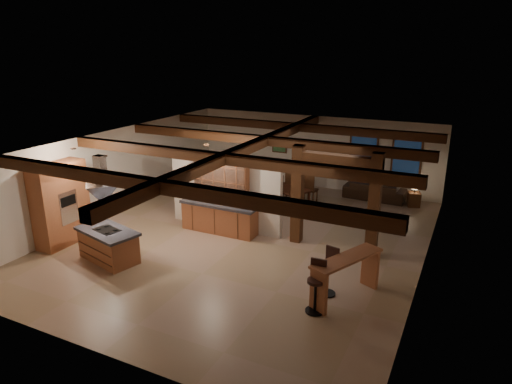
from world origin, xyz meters
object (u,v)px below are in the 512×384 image
at_px(kitchen_island, 108,245).
at_px(dining_table, 284,196).
at_px(sofa, 375,190).
at_px(bar_counter, 346,271).

bearing_deg(kitchen_island, dining_table, 68.31).
height_order(dining_table, sofa, sofa).
bearing_deg(dining_table, bar_counter, -34.68).
bearing_deg(sofa, bar_counter, 99.21).
bearing_deg(dining_table, sofa, 56.81).
height_order(sofa, bar_counter, bar_counter).
xyz_separation_m(sofa, bar_counter, (0.94, -7.48, 0.37)).
bearing_deg(dining_table, kitchen_island, -91.31).
distance_m(dining_table, sofa, 3.51).
relative_size(sofa, bar_counter, 1.13).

